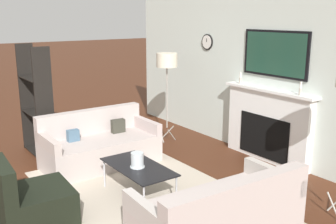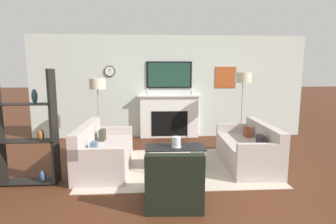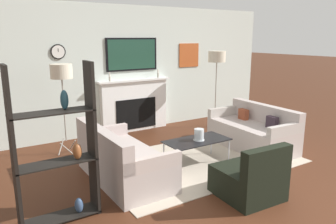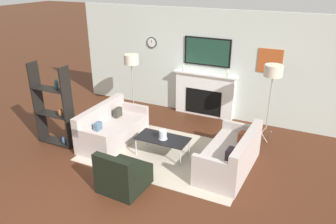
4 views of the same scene
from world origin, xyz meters
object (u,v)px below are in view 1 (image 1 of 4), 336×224
Objects in this scene: coffee_table at (138,168)px; floor_lamp_left at (167,62)px; couch_left at (99,147)px; couch_right at (219,218)px; shelf_unit at (37,105)px; hurricane_candle at (137,161)px; armchair at (32,202)px.

floor_lamp_left is (-1.67, 1.62, 1.07)m from coffee_table.
floor_lamp_left reaches higher than couch_left.
shelf_unit reaches higher than couch_right.
coffee_table is at bearing -3.97° from couch_left.
couch_left is at bearing 176.03° from coffee_table.
floor_lamp_left is (-0.37, 1.53, 1.16)m from couch_left.
hurricane_candle is 2.55m from floor_lamp_left.
couch_left is 1.00× the size of couch_right.
armchair is (-1.52, -1.38, -0.04)m from couch_right.
shelf_unit is (-2.19, 0.79, 0.58)m from armchair.
floor_lamp_left is at bearing 153.36° from couch_right.
couch_left is at bearing -76.40° from floor_lamp_left.
couch_left is 1.34m from hurricane_candle.
armchair is 0.44× the size of shelf_unit.
couch_left is 0.96× the size of shelf_unit.
hurricane_candle is at bearing -4.92° from couch_left.
couch_right is 1.40m from coffee_table.
coffee_table is (1.30, -0.09, 0.10)m from couch_left.
couch_right is 9.04× the size of hurricane_candle.
shelf_unit is (-1.02, -0.59, 0.54)m from couch_left.
coffee_table is 0.60× the size of shelf_unit.
hurricane_candle is at bearing -175.38° from couch_right.
couch_left is at bearing 179.94° from couch_right.
armchair reaches higher than coffee_table.
couch_right is at bearing -26.64° from floor_lamp_left.
couch_right is 0.95× the size of shelf_unit.
couch_right is 3.80m from shelf_unit.
couch_right is 1.59× the size of coffee_table.
coffee_table is at bearing 12.25° from shelf_unit.
floor_lamp_left reaches higher than hurricane_candle.
couch_right is (2.69, -0.00, 0.01)m from couch_left.
shelf_unit is at bearing -107.04° from floor_lamp_left.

